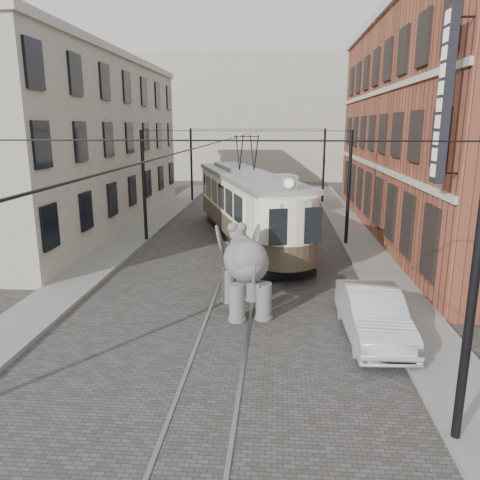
{
  "coord_description": "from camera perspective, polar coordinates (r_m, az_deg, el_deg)",
  "views": [
    {
      "loc": [
        1.56,
        -18.52,
        6.21
      ],
      "look_at": [
        0.19,
        -1.76,
        2.1
      ],
      "focal_mm": 35.11,
      "sensor_mm": 36.0,
      "label": 1
    }
  ],
  "objects": [
    {
      "name": "sidewalk_right",
      "position": [
        20.01,
        17.3,
        -4.76
      ],
      "size": [
        2.0,
        60.0,
        0.15
      ],
      "primitive_type": "cube",
      "color": "slate",
      "rests_on": "ground"
    },
    {
      "name": "brick_building",
      "position": [
        29.1,
        24.16,
        12.16
      ],
      "size": [
        8.0,
        26.0,
        12.0
      ],
      "primitive_type": "cube",
      "color": "brown",
      "rests_on": "ground"
    },
    {
      "name": "tram_rails",
      "position": [
        19.6,
        -0.14,
        -4.7
      ],
      "size": [
        1.54,
        80.0,
        0.02
      ],
      "primitive_type": null,
      "color": "slate",
      "rests_on": "ground"
    },
    {
      "name": "stucco_building",
      "position": [
        31.19,
        -19.45,
        10.75
      ],
      "size": [
        7.0,
        24.0,
        10.0
      ],
      "primitive_type": "cube",
      "color": "gray",
      "rests_on": "ground"
    },
    {
      "name": "ground",
      "position": [
        19.6,
        -0.14,
        -4.74
      ],
      "size": [
        120.0,
        120.0,
        0.0
      ],
      "primitive_type": "plane",
      "color": "#44413F"
    },
    {
      "name": "distant_block",
      "position": [
        58.55,
        3.23,
        14.49
      ],
      "size": [
        28.0,
        10.0,
        14.0
      ],
      "primitive_type": "cube",
      "color": "gray",
      "rests_on": "ground"
    },
    {
      "name": "tram",
      "position": [
        25.46,
        0.82,
        6.17
      ],
      "size": [
        7.21,
        14.62,
        5.71
      ],
      "primitive_type": null,
      "rotation": [
        0.0,
        0.0,
        0.31
      ],
      "color": "#EEE4C0",
      "rests_on": "ground"
    },
    {
      "name": "catenary",
      "position": [
        23.81,
        0.38,
        5.99
      ],
      "size": [
        11.0,
        30.2,
        6.0
      ],
      "primitive_type": null,
      "color": "black",
      "rests_on": "ground"
    },
    {
      "name": "parked_car",
      "position": [
        14.68,
        15.87,
        -8.65
      ],
      "size": [
        1.77,
        4.62,
        1.5
      ],
      "primitive_type": "imported",
      "rotation": [
        0.0,
        0.0,
        0.04
      ],
      "color": "#A4A4A8",
      "rests_on": "ground"
    },
    {
      "name": "elephant",
      "position": [
        15.98,
        0.7,
        -3.86
      ],
      "size": [
        3.53,
        4.98,
        2.76
      ],
      "primitive_type": null,
      "rotation": [
        0.0,
        0.0,
        0.25
      ],
      "color": "#66645E",
      "rests_on": "ground"
    },
    {
      "name": "sidewalk_left",
      "position": [
        21.11,
        -18.05,
        -3.86
      ],
      "size": [
        2.0,
        60.0,
        0.15
      ],
      "primitive_type": "cube",
      "color": "slate",
      "rests_on": "ground"
    }
  ]
}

